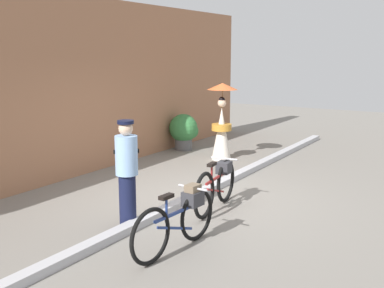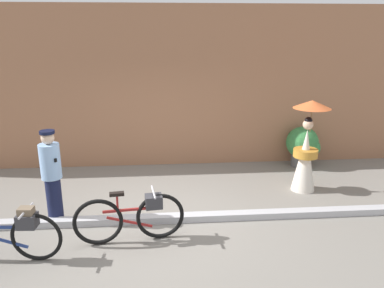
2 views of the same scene
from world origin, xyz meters
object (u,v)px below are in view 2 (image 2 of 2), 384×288
object	(u,v)px
bicycle_near_officer	(133,216)
person_with_parasol	(306,148)
potted_plant_by_door	(303,145)
person_officer	(52,174)
bicycle_far_side	(7,233)

from	to	relation	value
bicycle_near_officer	person_with_parasol	bearing A→B (deg)	27.27
person_with_parasol	potted_plant_by_door	xyz separation A→B (m)	(0.49, 1.41, -0.38)
person_with_parasol	potted_plant_by_door	distance (m)	1.54
bicycle_near_officer	person_officer	xyz separation A→B (m)	(-1.39, 0.78, 0.44)
bicycle_far_side	person_with_parasol	xyz separation A→B (m)	(5.13, 2.14, 0.48)
bicycle_near_officer	bicycle_far_side	bearing A→B (deg)	-167.33
person_with_parasol	bicycle_near_officer	bearing A→B (deg)	-152.73
person_with_parasol	potted_plant_by_door	size ratio (longest dim) A/B	1.92
bicycle_near_officer	person_with_parasol	size ratio (longest dim) A/B	0.91
bicycle_far_side	person_officer	bearing A→B (deg)	73.06
bicycle_near_officer	person_officer	distance (m)	1.65
bicycle_near_officer	potted_plant_by_door	bearing A→B (deg)	39.16
person_officer	potted_plant_by_door	size ratio (longest dim) A/B	1.66
bicycle_far_side	potted_plant_by_door	bearing A→B (deg)	32.27
person_officer	person_with_parasol	size ratio (longest dim) A/B	0.86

